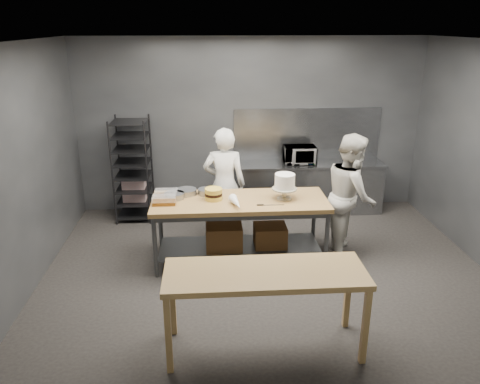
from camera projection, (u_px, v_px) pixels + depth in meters
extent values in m
plane|color=black|center=(267.00, 273.00, 6.33)|extent=(6.00, 6.00, 0.00)
cube|color=#4C4F54|center=(251.00, 126.00, 8.16)|extent=(6.00, 0.04, 3.00)
cube|color=olive|center=(240.00, 202.00, 6.40)|extent=(2.40, 0.90, 0.06)
cube|color=#47494C|center=(240.00, 247.00, 6.64)|extent=(2.25, 0.75, 0.03)
cylinder|color=#47494C|center=(155.00, 247.00, 6.12)|extent=(0.06, 0.06, 0.86)
cylinder|color=#47494C|center=(160.00, 223.00, 6.85)|extent=(0.06, 0.06, 0.86)
cylinder|color=#47494C|center=(326.00, 242.00, 6.27)|extent=(0.06, 0.06, 0.86)
cylinder|color=#47494C|center=(314.00, 219.00, 7.00)|extent=(0.06, 0.06, 0.86)
cube|color=brown|center=(224.00, 237.00, 6.52)|extent=(0.50, 0.40, 0.35)
cube|color=brown|center=(270.00, 235.00, 6.62)|extent=(0.45, 0.38, 0.30)
cube|color=olive|center=(265.00, 274.00, 4.60)|extent=(2.00, 0.70, 0.06)
cube|color=olive|center=(168.00, 335.00, 4.41)|extent=(0.06, 0.06, 0.84)
cube|color=olive|center=(173.00, 300.00, 4.98)|extent=(0.06, 0.06, 0.84)
cube|color=olive|center=(365.00, 327.00, 4.54)|extent=(0.06, 0.06, 0.84)
cube|color=olive|center=(348.00, 293.00, 5.10)|extent=(0.06, 0.06, 0.84)
cube|color=slate|center=(309.00, 164.00, 8.14)|extent=(2.60, 0.60, 0.04)
cube|color=slate|center=(308.00, 188.00, 8.30)|extent=(2.56, 0.56, 0.86)
cube|color=slate|center=(307.00, 134.00, 8.26)|extent=(2.60, 0.02, 0.90)
cube|color=black|center=(133.00, 169.00, 7.87)|extent=(0.61, 0.66, 1.75)
cube|color=silver|center=(134.00, 188.00, 7.98)|extent=(0.38, 0.25, 0.45)
imported|color=white|center=(224.00, 185.00, 7.10)|extent=(0.68, 0.48, 1.76)
imported|color=beige|center=(351.00, 195.00, 6.64)|extent=(0.76, 0.93, 1.78)
imported|color=black|center=(299.00, 155.00, 8.07)|extent=(0.54, 0.37, 0.30)
cylinder|color=#B0A88D|center=(284.00, 198.00, 6.41)|extent=(0.20, 0.20, 0.02)
cylinder|color=#B0A88D|center=(284.00, 193.00, 6.39)|extent=(0.06, 0.06, 0.12)
cylinder|color=#B0A88D|center=(285.00, 189.00, 6.37)|extent=(0.34, 0.34, 0.02)
cylinder|color=white|center=(285.00, 181.00, 6.33)|extent=(0.27, 0.27, 0.20)
cylinder|color=#F0CB4C|center=(214.00, 197.00, 6.39)|extent=(0.24, 0.24, 0.06)
cylinder|color=black|center=(214.00, 194.00, 6.37)|extent=(0.24, 0.24, 0.04)
cylinder|color=#F0CB4C|center=(214.00, 191.00, 6.35)|extent=(0.24, 0.24, 0.06)
cylinder|color=gray|center=(186.00, 192.00, 6.58)|extent=(0.29, 0.29, 0.07)
cylinder|color=gray|center=(207.00, 191.00, 6.59)|extent=(0.24, 0.24, 0.07)
cylinder|color=gray|center=(174.00, 196.00, 6.43)|extent=(0.28, 0.28, 0.07)
cone|color=white|center=(236.00, 203.00, 6.11)|extent=(0.19, 0.40, 0.12)
cube|color=slate|center=(274.00, 205.00, 6.20)|extent=(0.28, 0.02, 0.00)
cube|color=black|center=(260.00, 205.00, 6.18)|extent=(0.09, 0.02, 0.02)
cube|color=brown|center=(164.00, 202.00, 6.24)|extent=(0.30, 0.20, 0.05)
cube|color=silver|center=(164.00, 198.00, 6.22)|extent=(0.31, 0.21, 0.06)
cube|color=brown|center=(166.00, 196.00, 6.45)|extent=(0.30, 0.20, 0.05)
cube|color=silver|center=(166.00, 192.00, 6.43)|extent=(0.31, 0.21, 0.06)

